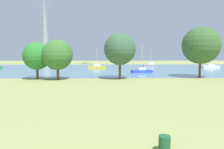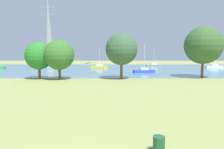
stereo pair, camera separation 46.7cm
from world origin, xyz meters
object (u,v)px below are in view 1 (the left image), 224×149
object	(u,v)px
sailboat_blue	(142,71)
tree_east_far	(120,49)
tree_west_far	(201,45)
electricity_pylon	(45,28)
sailboat_gray	(151,65)
tree_mid_shore	(37,56)
tree_east_near	(57,55)
sailboat_yellow	(97,67)
litter_bin	(164,144)
sailboat_white	(211,66)

from	to	relation	value
sailboat_blue	tree_east_far	bearing A→B (deg)	-117.01
tree_west_far	electricity_pylon	world-z (taller)	electricity_pylon
sailboat_gray	electricity_pylon	size ratio (longest dim) A/B	0.18
tree_mid_shore	tree_east_near	xyz separation A→B (m)	(3.70, -0.74, 0.20)
tree_west_far	electricity_pylon	size ratio (longest dim) A/B	0.32
sailboat_yellow	litter_bin	bearing A→B (deg)	-83.42
tree_east_far	sailboat_yellow	bearing A→B (deg)	102.47
sailboat_yellow	sailboat_gray	bearing A→B (deg)	23.92
electricity_pylon	litter_bin	bearing A→B (deg)	-70.04
sailboat_yellow	tree_mid_shore	xyz separation A→B (m)	(-9.10, -23.13, 3.56)
sailboat_white	tree_east_near	bearing A→B (deg)	-147.50
tree_east_far	sailboat_white	bearing A→B (deg)	40.65
tree_west_far	electricity_pylon	bearing A→B (deg)	129.69
tree_west_far	sailboat_white	bearing A→B (deg)	59.35
tree_east_far	tree_west_far	distance (m)	14.89
sailboat_white	sailboat_blue	xyz separation A→B (m)	(-22.27, -12.94, 0.01)
sailboat_white	sailboat_gray	size ratio (longest dim) A/B	1.03
sailboat_yellow	tree_east_near	bearing A→B (deg)	-102.73
tree_east_far	tree_west_far	world-z (taller)	tree_west_far
sailboat_yellow	sailboat_gray	world-z (taller)	sailboat_yellow
sailboat_yellow	sailboat_white	bearing A→B (deg)	1.07
sailboat_white	sailboat_yellow	xyz separation A→B (m)	(-33.04, -0.62, -0.00)
sailboat_blue	tree_west_far	size ratio (longest dim) A/B	0.70
sailboat_gray	tree_mid_shore	bearing A→B (deg)	-130.36
sailboat_white	tree_mid_shore	bearing A→B (deg)	-150.59
sailboat_gray	tree_west_far	bearing A→B (deg)	-84.17
sailboat_blue	tree_east_near	world-z (taller)	tree_east_near
tree_west_far	tree_east_near	bearing A→B (deg)	-174.71
litter_bin	sailboat_white	size ratio (longest dim) A/B	0.14
sailboat_yellow	tree_mid_shore	world-z (taller)	tree_mid_shore
tree_mid_shore	sailboat_yellow	bearing A→B (deg)	68.54
litter_bin	sailboat_white	bearing A→B (deg)	61.54
sailboat_gray	tree_east_near	bearing A→B (deg)	-125.45
tree_east_near	tree_east_far	world-z (taller)	tree_east_far
sailboat_gray	tree_mid_shore	xyz separation A→B (m)	(-26.05, -30.65, 3.56)
litter_bin	tree_west_far	bearing A→B (deg)	63.33
sailboat_yellow	sailboat_gray	distance (m)	18.54
litter_bin	sailboat_gray	bearing A→B (deg)	78.92
sailboat_blue	electricity_pylon	world-z (taller)	electricity_pylon
tree_east_near	tree_west_far	distance (m)	25.47
tree_mid_shore	tree_east_near	size ratio (longest dim) A/B	0.94
litter_bin	sailboat_blue	bearing A→B (deg)	82.36
sailboat_white	tree_east_far	xyz separation A→B (m)	(-27.88, -23.94, 4.71)
litter_bin	sailboat_gray	world-z (taller)	sailboat_gray
sailboat_gray	tree_east_far	bearing A→B (deg)	-110.93
sailboat_gray	tree_east_near	world-z (taller)	tree_east_near
sailboat_white	litter_bin	bearing A→B (deg)	-118.46
litter_bin	tree_east_far	world-z (taller)	tree_east_far
litter_bin	sailboat_blue	xyz separation A→B (m)	(5.02, 37.42, 0.06)
tree_mid_shore	tree_west_far	distance (m)	29.12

